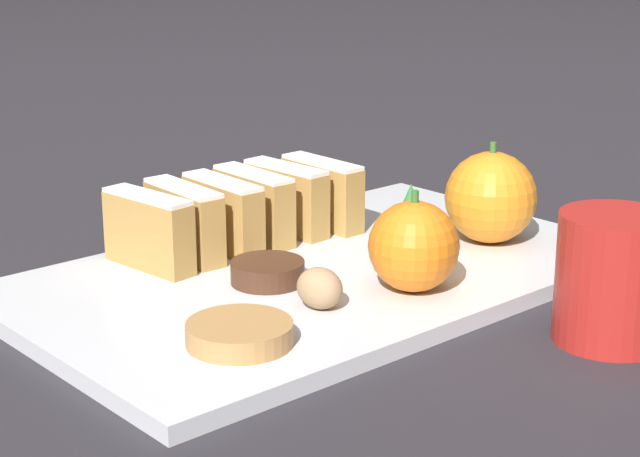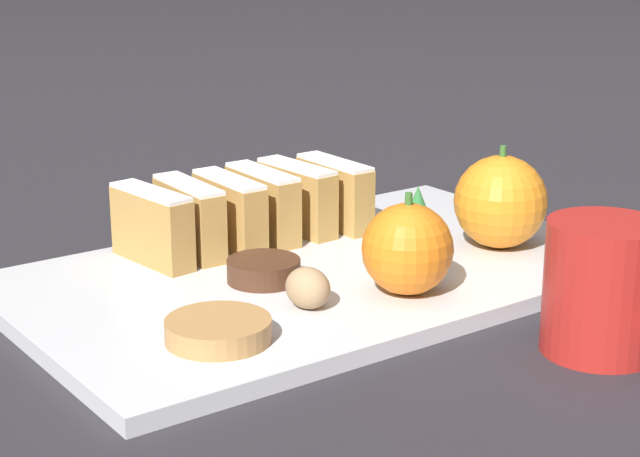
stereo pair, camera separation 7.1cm
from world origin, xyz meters
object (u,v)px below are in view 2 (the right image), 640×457
at_px(orange_near, 500,202).
at_px(chocolate_cookie, 263,270).
at_px(orange_far, 407,249).
at_px(walnut, 308,288).
at_px(coffee_mug, 605,288).

xyz_separation_m(orange_near, chocolate_cookie, (-0.04, -0.19, -0.03)).
height_order(orange_far, walnut, orange_far).
xyz_separation_m(chocolate_cookie, coffee_mug, (0.21, 0.12, 0.02)).
height_order(walnut, coffee_mug, coffee_mug).
height_order(orange_far, coffee_mug, same).
height_order(orange_near, walnut, orange_near).
bearing_deg(orange_far, orange_near, 106.44).
xyz_separation_m(orange_near, coffee_mug, (0.16, -0.08, -0.01)).
relative_size(walnut, coffee_mug, 0.33).
distance_m(orange_near, walnut, 0.20).
distance_m(orange_near, coffee_mug, 0.18).
height_order(orange_near, orange_far, orange_near).
bearing_deg(orange_near, walnut, -84.08).
xyz_separation_m(orange_far, chocolate_cookie, (-0.08, -0.07, -0.02)).
distance_m(walnut, coffee_mug, 0.19).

